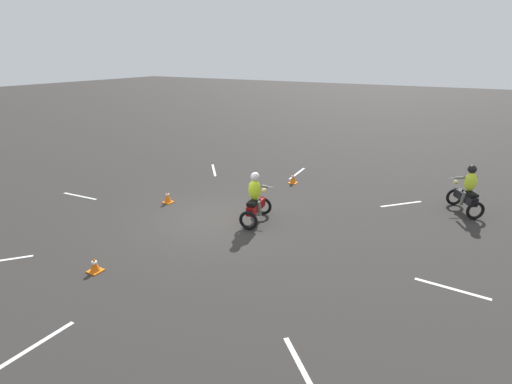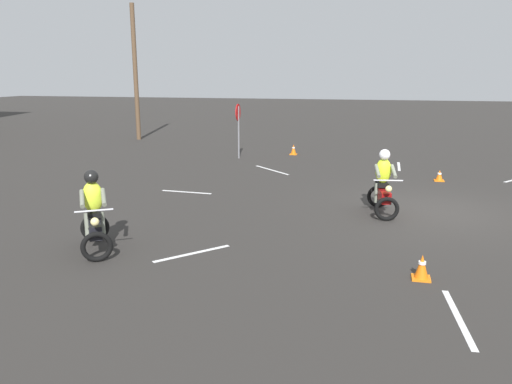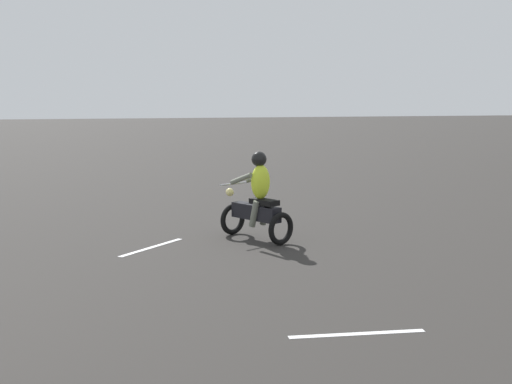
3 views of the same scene
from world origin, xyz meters
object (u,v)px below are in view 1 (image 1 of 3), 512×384
object	(u,v)px
traffic_cone_mid_center	(168,197)
traffic_cone_near_right	(293,178)
motorcycle_rider_background	(467,192)
traffic_cone_mid_left	(95,265)
motorcycle_rider_foreground	(256,201)

from	to	relation	value
traffic_cone_mid_center	traffic_cone_near_right	bearing A→B (deg)	145.71
motorcycle_rider_background	traffic_cone_mid_left	bearing A→B (deg)	-163.10
traffic_cone_mid_center	traffic_cone_mid_left	xyz separation A→B (m)	(4.52, 1.71, -0.04)
traffic_cone_mid_center	traffic_cone_mid_left	world-z (taller)	traffic_cone_mid_center
motorcycle_rider_foreground	traffic_cone_mid_left	world-z (taller)	motorcycle_rider_foreground
motorcycle_rider_background	motorcycle_rider_foreground	bearing A→B (deg)	-175.74
traffic_cone_mid_center	traffic_cone_mid_left	size ratio (longest dim) A/B	1.24
traffic_cone_near_right	traffic_cone_mid_center	world-z (taller)	traffic_cone_mid_center
traffic_cone_near_right	traffic_cone_mid_center	xyz separation A→B (m)	(4.29, -2.92, 0.01)
motorcycle_rider_background	traffic_cone_mid_center	xyz separation A→B (m)	(4.32, -9.25, -0.50)
motorcycle_rider_background	traffic_cone_near_right	world-z (taller)	motorcycle_rider_background
motorcycle_rider_background	traffic_cone_mid_left	size ratio (longest dim) A/B	4.48
motorcycle_rider_background	traffic_cone_near_right	size ratio (longest dim) A/B	3.71
motorcycle_rider_foreground	motorcycle_rider_background	distance (m)	7.07
traffic_cone_near_right	traffic_cone_mid_left	size ratio (longest dim) A/B	1.21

